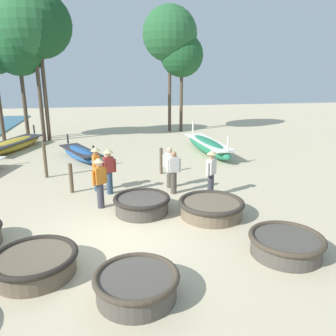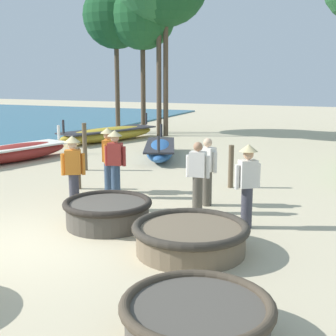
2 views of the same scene
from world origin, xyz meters
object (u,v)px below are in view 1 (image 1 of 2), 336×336
(long_boat_ochre_hull, at_px, (80,153))
(fisherman_standing_left, at_px, (174,171))
(coracle_upturned, at_px, (286,244))
(mooring_post_mid_beach, at_px, (71,178))
(mooring_post_shoreline, at_px, (45,160))
(tree_center, at_px, (170,34))
(tree_leftmost, at_px, (33,23))
(coracle_nearest, at_px, (137,284))
(fisherman_hauling, at_px, (109,168))
(coracle_front_left, at_px, (35,263))
(long_boat_green_hull, at_px, (13,145))
(fisherman_standing_right, at_px, (96,166))
(coracle_tilted, at_px, (211,207))
(tree_tall_back, at_px, (18,50))
(fisherman_crouching, at_px, (100,179))
(mooring_post_inland, at_px, (161,161))
(coracle_center, at_px, (142,204))
(tree_rightmost, at_px, (38,25))
(long_boat_white_hull, at_px, (208,146))
(fisherman_by_coracle, at_px, (170,166))
(tree_left_mid, at_px, (182,56))
(fisherman_with_hat, at_px, (211,170))

(long_boat_ochre_hull, height_order, fisherman_standing_left, fisherman_standing_left)
(coracle_upturned, xyz_separation_m, mooring_post_mid_beach, (-5.24, 5.63, 0.28))
(fisherman_standing_left, height_order, mooring_post_shoreline, fisherman_standing_left)
(tree_center, relative_size, tree_leftmost, 0.98)
(coracle_nearest, distance_m, long_boat_ochre_hull, 11.67)
(fisherman_hauling, bearing_deg, coracle_front_left, -110.92)
(long_boat_green_hull, bearing_deg, fisherman_standing_right, -60.46)
(coracle_tilted, bearing_deg, tree_tall_back, 118.12)
(coracle_nearest, xyz_separation_m, fisherman_crouching, (-0.55, 4.73, 0.68))
(mooring_post_inland, height_order, mooring_post_shoreline, mooring_post_shoreline)
(fisherman_standing_right, bearing_deg, tree_leftmost, 106.89)
(coracle_front_left, height_order, tree_tall_back, tree_tall_back)
(coracle_center, bearing_deg, long_boat_ochre_hull, 105.66)
(long_boat_ochre_hull, height_order, tree_rightmost, tree_rightmost)
(fisherman_standing_left, height_order, tree_leftmost, tree_leftmost)
(long_boat_white_hull, bearing_deg, coracle_nearest, -115.38)
(long_boat_green_hull, height_order, fisherman_standing_right, fisherman_standing_right)
(long_boat_green_hull, xyz_separation_m, tree_rightmost, (1.68, 2.73, 6.83))
(fisherman_by_coracle, relative_size, tree_left_mid, 0.22)
(tree_center, bearing_deg, coracle_center, -105.99)
(long_boat_white_hull, xyz_separation_m, mooring_post_inland, (-3.33, -3.40, 0.17))
(coracle_tilted, distance_m, tree_left_mid, 17.13)
(mooring_post_mid_beach, bearing_deg, fisherman_with_hat, -16.86)
(fisherman_crouching, xyz_separation_m, fisherman_standing_left, (2.62, 0.80, -0.12))
(fisherman_with_hat, bearing_deg, mooring_post_inland, 110.15)
(fisherman_standing_left, distance_m, fisherman_standing_right, 2.85)
(long_boat_green_hull, height_order, tree_left_mid, tree_left_mid)
(tree_leftmost, height_order, tree_left_mid, tree_leftmost)
(coracle_tilted, distance_m, fisherman_crouching, 3.62)
(coracle_upturned, distance_m, mooring_post_shoreline, 10.11)
(long_boat_white_hull, bearing_deg, mooring_post_inland, -134.43)
(long_boat_green_hull, bearing_deg, coracle_front_left, -76.30)
(long_boat_ochre_hull, height_order, fisherman_hauling, fisherman_hauling)
(tree_leftmost, bearing_deg, coracle_tilted, -64.57)
(fisherman_hauling, relative_size, tree_center, 0.18)
(coracle_front_left, relative_size, tree_rightmost, 0.20)
(tree_tall_back, bearing_deg, fisherman_crouching, -71.13)
(coracle_center, bearing_deg, fisherman_by_coracle, 57.44)
(mooring_post_inland, height_order, tree_leftmost, tree_leftmost)
(coracle_center, distance_m, tree_left_mid, 16.97)
(fisherman_by_coracle, distance_m, mooring_post_mid_beach, 3.65)
(fisherman_standing_left, bearing_deg, fisherman_crouching, -162.95)
(fisherman_hauling, bearing_deg, fisherman_with_hat, -16.62)
(coracle_nearest, bearing_deg, long_boat_green_hull, 109.88)
(coracle_center, bearing_deg, coracle_upturned, -47.28)
(tree_left_mid, bearing_deg, fisherman_hauling, -114.98)
(coracle_front_left, xyz_separation_m, fisherman_by_coracle, (4.09, 4.97, 0.56))
(coracle_front_left, bearing_deg, fisherman_hauling, 69.08)
(fisherman_with_hat, xyz_separation_m, tree_center, (1.83, 14.50, 6.14))
(coracle_upturned, height_order, mooring_post_shoreline, mooring_post_shoreline)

